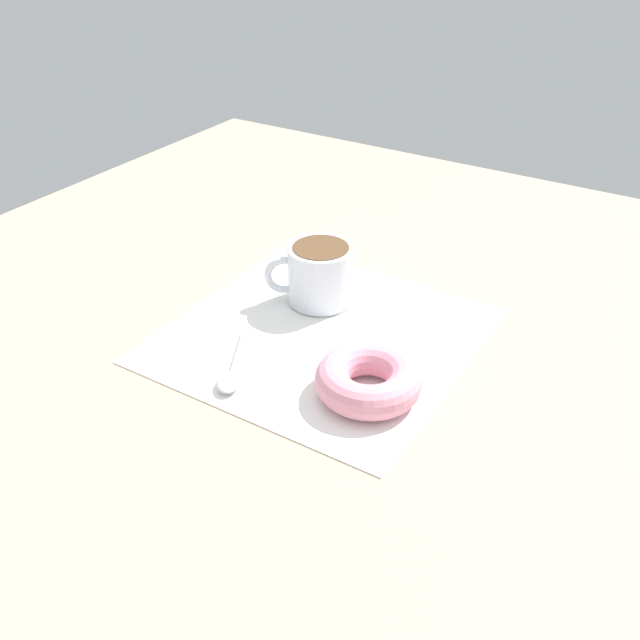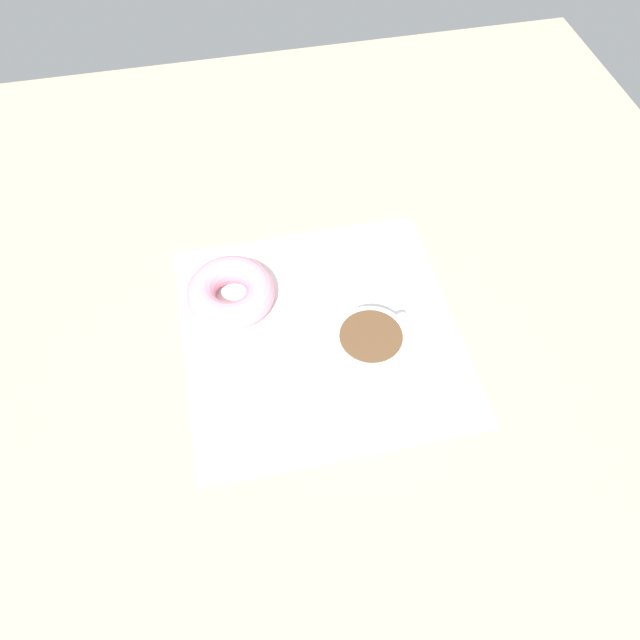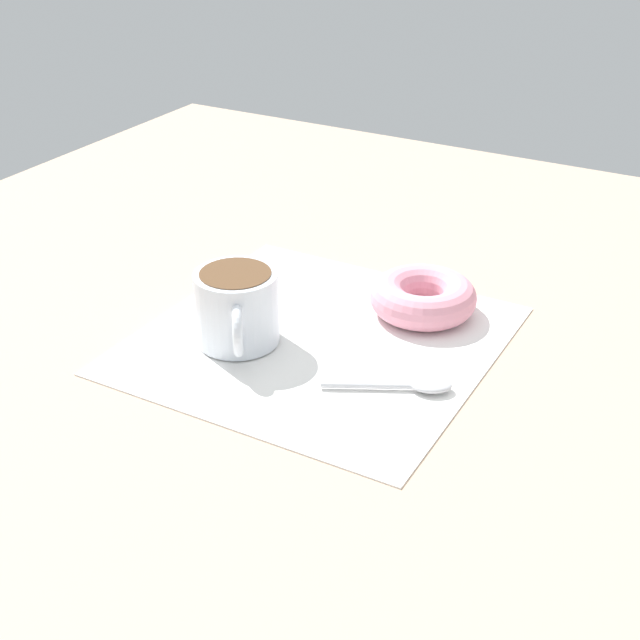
# 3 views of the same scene
# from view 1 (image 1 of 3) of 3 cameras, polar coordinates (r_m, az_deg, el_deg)

# --- Properties ---
(ground_plane) EXTENTS (1.20, 1.20, 0.02)m
(ground_plane) POSITION_cam_1_polar(r_m,az_deg,el_deg) (0.80, 0.85, -2.18)
(ground_plane) COLOR tan
(napkin) EXTENTS (0.32, 0.32, 0.00)m
(napkin) POSITION_cam_1_polar(r_m,az_deg,el_deg) (0.80, 0.00, -1.30)
(napkin) COLOR white
(napkin) RESTS_ON ground_plane
(coffee_cup) EXTENTS (0.10, 0.08, 0.07)m
(coffee_cup) POSITION_cam_1_polar(r_m,az_deg,el_deg) (0.85, -0.07, 3.79)
(coffee_cup) COLOR silver
(coffee_cup) RESTS_ON napkin
(donut) EXTENTS (0.11, 0.11, 0.03)m
(donut) POSITION_cam_1_polar(r_m,az_deg,el_deg) (0.70, 3.89, -4.79)
(donut) COLOR pink
(donut) RESTS_ON napkin
(spoon) EXTENTS (0.07, 0.11, 0.01)m
(spoon) POSITION_cam_1_polar(r_m,az_deg,el_deg) (0.74, -7.12, -4.35)
(spoon) COLOR silver
(spoon) RESTS_ON napkin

